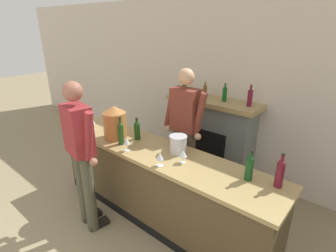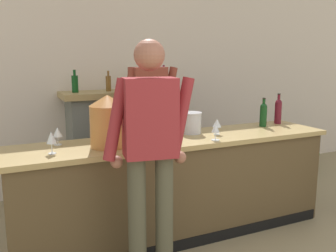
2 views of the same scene
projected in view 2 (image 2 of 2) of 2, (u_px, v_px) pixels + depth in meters
The scene contains 17 objects.
wall_back_panel at pixel (126, 80), 4.84m from camera, with size 12.00×0.07×2.75m.
bar_counter at pixel (176, 187), 3.52m from camera, with size 3.05×0.66×0.95m.
fireplace_stone at pixel (123, 140), 4.68m from camera, with size 1.46×0.52×1.57m.
potted_plant_corner at pixel (305, 151), 5.61m from camera, with size 0.41×0.42×0.68m.
person_customer at pixel (150, 156), 2.61m from camera, with size 0.65×0.35×1.80m.
person_bartender at pixel (149, 120), 3.92m from camera, with size 0.66×0.31×1.83m.
copper_dispenser at pixel (108, 121), 3.05m from camera, with size 0.30×0.34×0.43m.
ice_bucket_steel at pixel (191, 123), 3.61m from camera, with size 0.20×0.20×0.20m.
wine_bottle_burgundy_dark at pixel (136, 128), 3.08m from camera, with size 0.07×0.07×0.35m.
wine_bottle_port_short at pixel (131, 126), 3.31m from camera, with size 0.08×0.08×0.29m.
wine_bottle_riesling_slim at pixel (263, 114), 3.95m from camera, with size 0.07×0.07×0.31m.
wine_bottle_merlot_tall at pixel (278, 110), 4.12m from camera, with size 0.08×0.08×0.33m.
wine_glass_mid_counter at pixel (217, 123), 3.55m from camera, with size 0.08×0.08×0.15m.
wine_glass_near_bucket at pixel (51, 138), 2.85m from camera, with size 0.08×0.08×0.18m.
wine_glass_back_row at pixel (57, 133), 3.13m from camera, with size 0.08×0.08×0.15m.
wine_glass_front_right at pixel (216, 129), 3.31m from camera, with size 0.07×0.07×0.15m.
wine_glass_front_left at pixel (161, 132), 3.10m from camera, with size 0.07×0.07×0.16m.
Camera 2 is at (-1.57, -0.51, 1.69)m, focal length 40.00 mm.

